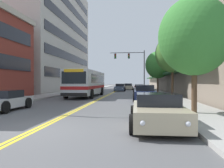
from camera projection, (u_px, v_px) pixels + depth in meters
ground_plane at (118, 90)px, 44.78m from camera, size 240.00×240.00×0.00m
sidewalk_left at (85, 90)px, 45.51m from camera, size 2.84×106.00×0.15m
sidewalk_right at (152, 90)px, 44.05m from camera, size 2.84×106.00×0.15m
centre_line at (118, 90)px, 44.78m from camera, size 0.34×106.00×0.01m
office_tower_left at (43, 34)px, 42.87m from camera, size 12.08×28.47×22.22m
storefront_row_right at (181, 72)px, 43.42m from camera, size 9.10×68.00×7.22m
city_bus at (87, 82)px, 25.92m from camera, size 2.95×11.11×2.96m
car_silver_parked_left_near at (3, 101)px, 13.16m from camera, size 2.17×4.20×1.21m
car_dark_grey_parked_left_mid at (91, 88)px, 38.72m from camera, size 2.09×4.89×1.31m
car_beige_parked_right_foreground at (157, 111)px, 8.33m from camera, size 2.07×4.39×1.27m
car_white_parked_right_mid at (140, 88)px, 37.72m from camera, size 2.14×4.41×1.25m
car_red_parked_right_far at (139, 87)px, 49.24m from camera, size 2.21×4.26×1.20m
car_navy_parked_right_end at (145, 93)px, 19.81m from camera, size 2.10×4.88×1.44m
car_champagne_moving_lead at (128, 87)px, 48.68m from camera, size 2.14×4.22×1.38m
car_slate_blue_moving_second at (120, 88)px, 41.06m from camera, size 2.03×4.81×1.38m
traffic_signal_mast at (133, 62)px, 39.70m from camera, size 6.30×0.38×7.42m
street_tree_right_near at (194, 37)px, 11.03m from camera, size 3.61×3.61×5.86m
street_tree_right_mid at (172, 54)px, 22.66m from camera, size 3.55×3.55×6.44m
street_tree_right_far at (158, 65)px, 32.71m from camera, size 3.70×3.70×6.17m
fire_hydrant at (171, 99)px, 14.78m from camera, size 0.33×0.25×0.84m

